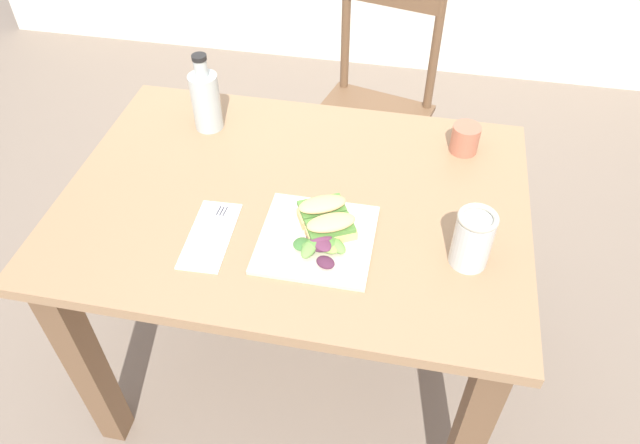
{
  "coord_description": "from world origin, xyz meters",
  "views": [
    {
      "loc": [
        0.25,
        -0.96,
        1.71
      ],
      "look_at": [
        0.07,
        -0.02,
        0.76
      ],
      "focal_mm": 33.3,
      "sensor_mm": 36.0,
      "label": 1
    }
  ],
  "objects_px": {
    "sandwich_half_front": "(331,227)",
    "plate_lunch": "(317,239)",
    "bottle_cold_brew": "(206,103)",
    "fork_on_napkin": "(213,229)",
    "cup_extra_side": "(465,139)",
    "sandwich_half_back": "(322,208)",
    "chair_wooden_far": "(371,115)",
    "mason_jar_iced_tea": "(472,241)",
    "dining_table": "(296,236)"
  },
  "relations": [
    {
      "from": "dining_table",
      "to": "cup_extra_side",
      "type": "bearing_deg",
      "value": 33.42
    },
    {
      "from": "plate_lunch",
      "to": "sandwich_half_back",
      "type": "xyz_separation_m",
      "value": [
        0.0,
        0.07,
        0.03
      ]
    },
    {
      "from": "plate_lunch",
      "to": "bottle_cold_brew",
      "type": "xyz_separation_m",
      "value": [
        -0.38,
        0.37,
        0.07
      ]
    },
    {
      "from": "chair_wooden_far",
      "to": "plate_lunch",
      "type": "bearing_deg",
      "value": -91.02
    },
    {
      "from": "sandwich_half_front",
      "to": "mason_jar_iced_tea",
      "type": "height_order",
      "value": "mason_jar_iced_tea"
    },
    {
      "from": "chair_wooden_far",
      "to": "cup_extra_side",
      "type": "distance_m",
      "value": 0.7
    },
    {
      "from": "fork_on_napkin",
      "to": "cup_extra_side",
      "type": "distance_m",
      "value": 0.69
    },
    {
      "from": "chair_wooden_far",
      "to": "fork_on_napkin",
      "type": "bearing_deg",
      "value": -104.98
    },
    {
      "from": "sandwich_half_back",
      "to": "cup_extra_side",
      "type": "xyz_separation_m",
      "value": [
        0.31,
        0.33,
        -0.0
      ]
    },
    {
      "from": "dining_table",
      "to": "chair_wooden_far",
      "type": "distance_m",
      "value": 0.82
    },
    {
      "from": "dining_table",
      "to": "chair_wooden_far",
      "type": "bearing_deg",
      "value": 82.92
    },
    {
      "from": "sandwich_half_back",
      "to": "mason_jar_iced_tea",
      "type": "distance_m",
      "value": 0.34
    },
    {
      "from": "fork_on_napkin",
      "to": "bottle_cold_brew",
      "type": "xyz_separation_m",
      "value": [
        -0.14,
        0.39,
        0.07
      ]
    },
    {
      "from": "mason_jar_iced_tea",
      "to": "cup_extra_side",
      "type": "bearing_deg",
      "value": 92.78
    },
    {
      "from": "bottle_cold_brew",
      "to": "plate_lunch",
      "type": "bearing_deg",
      "value": -44.64
    },
    {
      "from": "sandwich_half_back",
      "to": "fork_on_napkin",
      "type": "relative_size",
      "value": 0.67
    },
    {
      "from": "sandwich_half_front",
      "to": "chair_wooden_far",
      "type": "bearing_deg",
      "value": 90.84
    },
    {
      "from": "sandwich_half_front",
      "to": "sandwich_half_back",
      "type": "distance_m",
      "value": 0.07
    },
    {
      "from": "fork_on_napkin",
      "to": "cup_extra_side",
      "type": "relative_size",
      "value": 2.47
    },
    {
      "from": "dining_table",
      "to": "chair_wooden_far",
      "type": "relative_size",
      "value": 1.29
    },
    {
      "from": "chair_wooden_far",
      "to": "sandwich_half_front",
      "type": "distance_m",
      "value": 0.99
    },
    {
      "from": "sandwich_half_front",
      "to": "mason_jar_iced_tea",
      "type": "bearing_deg",
      "value": -1.19
    },
    {
      "from": "bottle_cold_brew",
      "to": "mason_jar_iced_tea",
      "type": "height_order",
      "value": "bottle_cold_brew"
    },
    {
      "from": "chair_wooden_far",
      "to": "sandwich_half_back",
      "type": "distance_m",
      "value": 0.93
    },
    {
      "from": "plate_lunch",
      "to": "bottle_cold_brew",
      "type": "distance_m",
      "value": 0.54
    },
    {
      "from": "sandwich_half_back",
      "to": "bottle_cold_brew",
      "type": "height_order",
      "value": "bottle_cold_brew"
    },
    {
      "from": "chair_wooden_far",
      "to": "bottle_cold_brew",
      "type": "height_order",
      "value": "bottle_cold_brew"
    },
    {
      "from": "bottle_cold_brew",
      "to": "dining_table",
      "type": "bearing_deg",
      "value": -38.81
    },
    {
      "from": "sandwich_half_front",
      "to": "bottle_cold_brew",
      "type": "xyz_separation_m",
      "value": [
        -0.41,
        0.36,
        0.04
      ]
    },
    {
      "from": "chair_wooden_far",
      "to": "sandwich_half_front",
      "type": "bearing_deg",
      "value": -89.16
    },
    {
      "from": "dining_table",
      "to": "bottle_cold_brew",
      "type": "relative_size",
      "value": 5.17
    },
    {
      "from": "sandwich_half_front",
      "to": "plate_lunch",
      "type": "bearing_deg",
      "value": -161.36
    },
    {
      "from": "sandwich_half_back",
      "to": "cup_extra_side",
      "type": "height_order",
      "value": "cup_extra_side"
    },
    {
      "from": "chair_wooden_far",
      "to": "sandwich_half_front",
      "type": "xyz_separation_m",
      "value": [
        0.01,
        -0.93,
        0.33
      ]
    },
    {
      "from": "cup_extra_side",
      "to": "mason_jar_iced_tea",
      "type": "bearing_deg",
      "value": -87.22
    },
    {
      "from": "plate_lunch",
      "to": "fork_on_napkin",
      "type": "height_order",
      "value": "plate_lunch"
    },
    {
      "from": "chair_wooden_far",
      "to": "mason_jar_iced_tea",
      "type": "xyz_separation_m",
      "value": [
        0.32,
        -0.94,
        0.35
      ]
    },
    {
      "from": "plate_lunch",
      "to": "cup_extra_side",
      "type": "height_order",
      "value": "cup_extra_side"
    },
    {
      "from": "sandwich_half_front",
      "to": "cup_extra_side",
      "type": "height_order",
      "value": "cup_extra_side"
    },
    {
      "from": "dining_table",
      "to": "sandwich_half_front",
      "type": "distance_m",
      "value": 0.25
    },
    {
      "from": "bottle_cold_brew",
      "to": "cup_extra_side",
      "type": "relative_size",
      "value": 2.89
    },
    {
      "from": "sandwich_half_front",
      "to": "fork_on_napkin",
      "type": "xyz_separation_m",
      "value": [
        -0.27,
        -0.03,
        -0.03
      ]
    },
    {
      "from": "plate_lunch",
      "to": "sandwich_half_front",
      "type": "xyz_separation_m",
      "value": [
        0.03,
        0.01,
        0.03
      ]
    },
    {
      "from": "bottle_cold_brew",
      "to": "chair_wooden_far",
      "type": "bearing_deg",
      "value": 55.23
    },
    {
      "from": "plate_lunch",
      "to": "sandwich_half_front",
      "type": "relative_size",
      "value": 2.05
    },
    {
      "from": "sandwich_half_back",
      "to": "bottle_cold_brew",
      "type": "relative_size",
      "value": 0.57
    },
    {
      "from": "sandwich_half_front",
      "to": "sandwich_half_back",
      "type": "relative_size",
      "value": 1.0
    },
    {
      "from": "chair_wooden_far",
      "to": "fork_on_napkin",
      "type": "height_order",
      "value": "chair_wooden_far"
    },
    {
      "from": "sandwich_half_back",
      "to": "mason_jar_iced_tea",
      "type": "xyz_separation_m",
      "value": [
        0.33,
        -0.06,
        0.02
      ]
    },
    {
      "from": "chair_wooden_far",
      "to": "bottle_cold_brew",
      "type": "xyz_separation_m",
      "value": [
        -0.39,
        -0.57,
        0.37
      ]
    }
  ]
}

